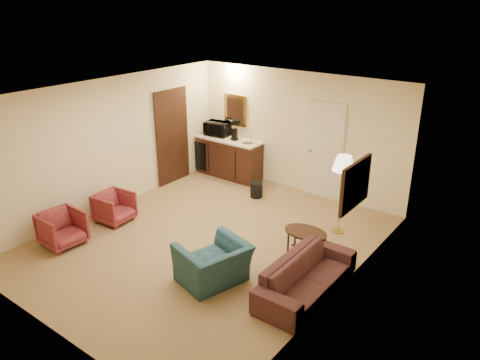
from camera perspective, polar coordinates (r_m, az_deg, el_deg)
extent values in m
plane|color=#957C4C|center=(8.35, -4.00, -7.37)|extent=(6.00, 6.00, 0.00)
cube|color=beige|center=(10.13, 6.99, 5.81)|extent=(5.00, 0.02, 2.60)
cube|color=beige|center=(9.56, -15.68, 4.17)|extent=(0.02, 6.00, 2.60)
cube|color=beige|center=(6.55, 12.53, -3.70)|extent=(0.02, 6.00, 2.60)
cube|color=white|center=(7.44, -4.53, 10.40)|extent=(5.00, 6.00, 0.02)
cube|color=beige|center=(9.87, 10.33, 3.51)|extent=(0.82, 0.06, 2.05)
cube|color=black|center=(10.67, -8.28, 5.16)|extent=(0.06, 0.98, 2.10)
cube|color=gold|center=(10.93, -0.59, 8.51)|extent=(0.62, 0.04, 0.72)
cube|color=black|center=(6.81, 13.83, -0.53)|extent=(0.06, 0.90, 0.70)
cube|color=#341910|center=(11.05, -1.35, 2.76)|extent=(1.64, 0.58, 0.92)
imported|color=black|center=(6.90, 8.18, -10.84)|extent=(0.56, 1.88, 0.73)
imported|color=#1F4A4F|center=(7.04, -3.33, -9.35)|extent=(0.87, 1.11, 0.85)
imported|color=maroon|center=(9.18, -15.10, -3.08)|extent=(0.64, 0.67, 0.64)
imported|color=maroon|center=(8.61, -20.90, -5.39)|extent=(0.64, 0.68, 0.67)
cube|color=black|center=(7.91, 7.94, -7.57)|extent=(0.80, 0.60, 0.43)
cube|color=gold|center=(8.49, 12.22, -1.77)|extent=(0.40, 0.40, 1.48)
cylinder|color=black|center=(9.98, 2.01, -1.18)|extent=(0.33, 0.33, 0.33)
imported|color=black|center=(11.14, -2.76, 6.45)|extent=(0.63, 0.40, 0.40)
cylinder|color=black|center=(10.77, -0.68, 5.58)|extent=(0.17, 0.17, 0.27)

